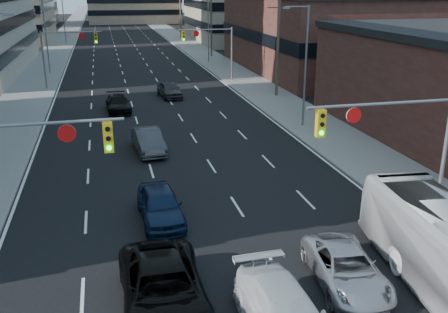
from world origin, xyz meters
TOP-DOWN VIEW (x-y plane):
  - road_surface at (0.00, 130.00)m, footprint 18.00×300.00m
  - sidewalk_left at (-11.50, 130.00)m, footprint 5.00×300.00m
  - sidewalk_right at (11.50, 130.00)m, footprint 5.00×300.00m
  - storefront_right_mid at (24.00, 50.00)m, footprint 20.00×30.00m
  - office_right_far at (25.00, 88.00)m, footprint 22.00×28.00m
  - bg_block_right at (32.00, 130.00)m, footprint 22.00×22.00m
  - signal_near_left at (-7.45, 8.00)m, footprint 6.59×0.33m
  - signal_near_right at (7.45, 8.00)m, footprint 6.59×0.33m
  - signal_far_left at (-7.68, 45.00)m, footprint 6.09×0.33m
  - signal_far_right at (7.68, 45.00)m, footprint 6.09×0.33m
  - utility_pole_block at (12.20, 36.00)m, footprint 2.20×0.28m
  - utility_pole_midblock at (12.20, 66.00)m, footprint 2.20×0.28m
  - utility_pole_distant at (12.20, 96.00)m, footprint 2.20×0.28m
  - streetlight_left_mid at (-10.34, 55.00)m, footprint 2.03×0.22m
  - streetlight_left_far at (-10.34, 90.00)m, footprint 2.03×0.22m
  - streetlight_right_near at (10.34, 25.00)m, footprint 2.03×0.22m
  - streetlight_right_far at (10.34, 60.00)m, footprint 2.03×0.22m
  - black_pickup at (-2.71, 4.55)m, footprint 2.80×5.99m
  - silver_suv at (3.87, 4.57)m, footprint 2.72×5.02m
  - sedan_blue at (-2.03, 11.38)m, footprint 2.00×4.64m
  - sedan_grey_center at (-1.60, 21.61)m, footprint 2.03×4.76m
  - sedan_black_far at (-3.07, 33.45)m, footprint 2.16×4.86m
  - sedan_grey_right at (2.00, 38.17)m, footprint 2.26×4.67m

SIDE VIEW (x-z plane):
  - road_surface at x=0.00m, z-range 0.00..0.02m
  - sidewalk_left at x=-11.50m, z-range 0.00..0.15m
  - sidewalk_right at x=11.50m, z-range 0.00..0.15m
  - silver_suv at x=3.87m, z-range 0.00..1.34m
  - sedan_black_far at x=-3.07m, z-range 0.00..1.39m
  - sedan_grey_center at x=-1.60m, z-range 0.00..1.53m
  - sedan_grey_right at x=2.00m, z-range 0.00..1.54m
  - sedan_blue at x=-2.03m, z-range 0.00..1.56m
  - black_pickup at x=-2.71m, z-range 0.00..1.66m
  - signal_far_left at x=-7.68m, z-range 1.30..7.30m
  - signal_far_right at x=7.68m, z-range 1.30..7.30m
  - signal_near_left at x=-7.45m, z-range 1.33..7.33m
  - signal_near_right at x=7.45m, z-range 1.33..7.33m
  - storefront_right_mid at x=24.00m, z-range 0.00..9.00m
  - streetlight_left_mid at x=-10.34m, z-range 0.55..9.55m
  - streetlight_left_far at x=-10.34m, z-range 0.55..9.55m
  - streetlight_right_near at x=10.34m, z-range 0.55..9.55m
  - streetlight_right_far at x=10.34m, z-range 0.55..9.55m
  - utility_pole_block at x=12.20m, z-range 0.28..11.28m
  - utility_pole_midblock at x=12.20m, z-range 0.28..11.28m
  - utility_pole_distant at x=12.20m, z-range 0.28..11.28m
  - bg_block_right at x=32.00m, z-range 0.00..12.00m
  - office_right_far at x=25.00m, z-range 0.00..14.00m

